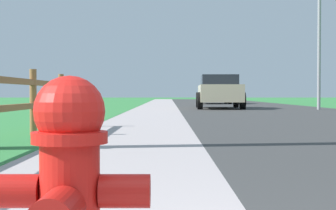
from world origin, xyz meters
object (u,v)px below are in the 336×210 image
object	(u,v)px
parked_suv_beige	(217,91)
street_lamp	(320,7)
fire_hydrant	(67,191)
parked_car_silver	(212,92)

from	to	relation	value
parked_suv_beige	street_lamp	distance (m)	5.66
fire_hydrant	parked_suv_beige	distance (m)	21.74
parked_suv_beige	parked_car_silver	size ratio (longest dim) A/B	1.02
parked_suv_beige	fire_hydrant	bearing A→B (deg)	-96.88
parked_suv_beige	parked_car_silver	world-z (taller)	parked_car_silver
parked_suv_beige	street_lamp	xyz separation A→B (m)	(4.04, -1.93, 3.46)
fire_hydrant	parked_car_silver	world-z (taller)	parked_car_silver
parked_suv_beige	street_lamp	bearing A→B (deg)	-25.55
fire_hydrant	parked_suv_beige	bearing A→B (deg)	83.12
fire_hydrant	parked_car_silver	distance (m)	32.68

